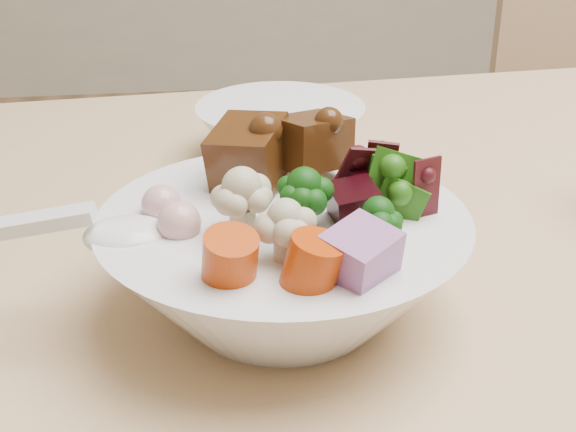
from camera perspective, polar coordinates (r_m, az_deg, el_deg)
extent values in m
cylinder|color=tan|center=(1.47, 17.70, -13.41)|extent=(0.03, 0.03, 0.42)
cylinder|color=tan|center=(1.74, 13.64, -6.15)|extent=(0.03, 0.03, 0.42)
sphere|color=black|center=(0.51, 1.15, 0.55)|extent=(0.04, 0.04, 0.04)
sphere|color=#BEB090|center=(0.50, -3.26, 0.25)|extent=(0.05, 0.05, 0.05)
cube|color=black|center=(0.55, 5.88, 1.83)|extent=(0.04, 0.04, 0.03)
cube|color=#945991|center=(0.46, 5.10, -3.01)|extent=(0.05, 0.06, 0.04)
cylinder|color=red|center=(0.46, -4.16, -3.25)|extent=(0.04, 0.04, 0.03)
sphere|color=#DA9D98|center=(0.52, -7.75, -0.48)|extent=(0.03, 0.03, 0.03)
ellipsoid|color=white|center=(0.52, -11.36, -1.34)|extent=(0.06, 0.05, 0.02)
cube|color=white|center=(0.54, -19.25, -0.76)|extent=(0.11, 0.03, 0.03)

